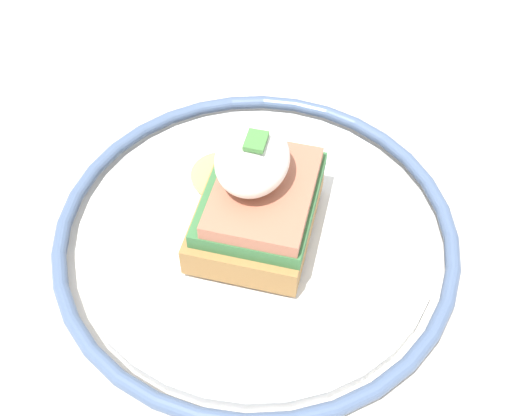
% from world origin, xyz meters
% --- Properties ---
extents(dining_table, '(0.86, 0.82, 0.77)m').
position_xyz_m(dining_table, '(0.00, 0.00, 0.64)').
color(dining_table, beige).
rests_on(dining_table, ground_plane).
extents(plate, '(0.27, 0.27, 0.02)m').
position_xyz_m(plate, '(-0.02, 0.04, 0.77)').
color(plate, white).
rests_on(plate, dining_table).
extents(sandwich, '(0.11, 0.09, 0.08)m').
position_xyz_m(sandwich, '(-0.02, 0.04, 0.81)').
color(sandwich, '#9E703D').
rests_on(sandwich, plate).
extents(fork, '(0.02, 0.16, 0.00)m').
position_xyz_m(fork, '(-0.20, 0.05, 0.77)').
color(fork, silver).
rests_on(fork, dining_table).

